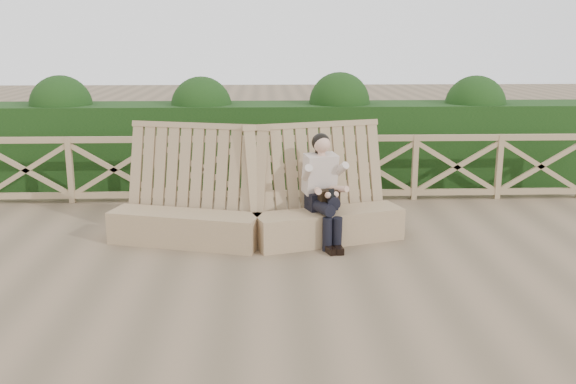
{
  "coord_description": "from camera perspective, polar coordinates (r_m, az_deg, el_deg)",
  "views": [
    {
      "loc": [
        -0.38,
        -6.95,
        2.69
      ],
      "look_at": [
        -0.1,
        0.4,
        0.9
      ],
      "focal_mm": 40.0,
      "sensor_mm": 36.0,
      "label": 1
    }
  ],
  "objects": [
    {
      "name": "hedge",
      "position": [
        11.82,
        -0.31,
        4.23
      ],
      "size": [
        12.0,
        1.2,
        1.5
      ],
      "primitive_type": "cube",
      "color": "black",
      "rests_on": "ground"
    },
    {
      "name": "woman",
      "position": [
        8.47,
        3.17,
        0.52
      ],
      "size": [
        0.55,
        0.96,
        1.46
      ],
      "rotation": [
        0.0,
        0.0,
        0.32
      ],
      "color": "black",
      "rests_on": "ground"
    },
    {
      "name": "guardrail",
      "position": [
        10.67,
        -0.1,
        2.13
      ],
      "size": [
        10.1,
        0.09,
        1.1
      ],
      "color": "#957557",
      "rests_on": "ground"
    },
    {
      "name": "ground",
      "position": [
        7.46,
        0.88,
        -7.46
      ],
      "size": [
        60.0,
        60.0,
        0.0
      ],
      "primitive_type": "plane",
      "color": "brown",
      "rests_on": "ground"
    },
    {
      "name": "bench",
      "position": [
        8.59,
        -2.77,
        -1.86
      ],
      "size": [
        3.98,
        1.3,
        1.56
      ],
      "rotation": [
        0.0,
        0.0,
        0.01
      ],
      "color": "#8C7350",
      "rests_on": "ground"
    }
  ]
}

